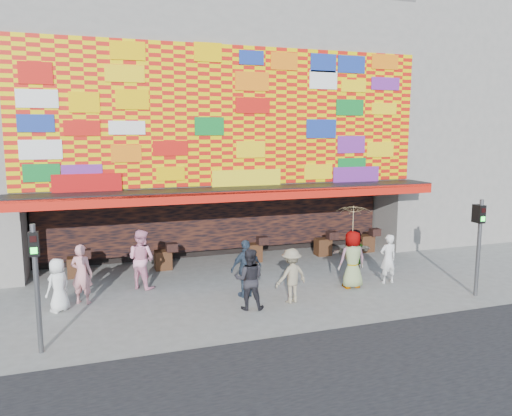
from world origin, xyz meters
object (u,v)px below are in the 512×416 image
object	(u,v)px
signal_left	(36,274)
ped_h	(388,259)
ped_a	(58,285)
parasol	(354,221)
signal_right	(479,237)
ped_g	(352,259)
ped_e	(246,268)
ped_c	(249,279)
ped_d	(291,276)
ped_f	(354,253)
ped_i	(141,259)
ped_b	(82,274)

from	to	relation	value
signal_left	ped_h	world-z (taller)	signal_left
ped_a	parasol	xyz separation A→B (m)	(8.89, -0.75, 1.44)
signal_right	parasol	xyz separation A→B (m)	(-3.23, 1.95, 0.34)
ped_h	signal_right	bearing A→B (deg)	132.51
ped_g	parasol	bearing A→B (deg)	-89.42
ped_a	ped_e	distance (m)	5.41
ped_c	ped_d	world-z (taller)	ped_c
signal_right	ped_f	distance (m)	4.06
ped_c	ped_f	distance (m)	4.80
ped_c	ped_i	world-z (taller)	ped_i
ped_f	ped_i	bearing A→B (deg)	-16.02
signal_right	ped_h	size ratio (longest dim) A/B	1.81
ped_a	parasol	bearing A→B (deg)	131.44
ped_b	ped_d	xyz separation A→B (m)	(5.85, -1.89, -0.08)
ped_f	parasol	world-z (taller)	parasol
signal_right	parasol	bearing A→B (deg)	148.85
ped_i	parasol	xyz separation A→B (m)	(6.45, -2.17, 1.24)
ped_e	ped_d	bearing A→B (deg)	129.19
signal_left	ped_d	xyz separation A→B (m)	(6.76, 1.29, -1.05)
signal_left	ped_i	xyz separation A→B (m)	(2.72, 4.12, -0.90)
signal_right	parasol	size ratio (longest dim) A/B	1.53
parasol	ped_a	bearing A→B (deg)	175.15
signal_right	ped_g	bearing A→B (deg)	148.85
ped_h	ped_i	bearing A→B (deg)	-15.01
ped_c	ped_f	size ratio (longest dim) A/B	1.04
ped_d	parasol	size ratio (longest dim) A/B	0.83
ped_b	ped_g	world-z (taller)	ped_g
ped_b	parasol	bearing A→B (deg)	-162.70
ped_b	ped_g	bearing A→B (deg)	-162.70
signal_left	ped_f	bearing A→B (deg)	16.89
ped_g	parasol	xyz separation A→B (m)	(0.00, 0.00, 1.27)
ped_b	ped_d	distance (m)	6.15
signal_left	ped_f	distance (m)	10.34
ped_a	ped_g	world-z (taller)	ped_g
signal_left	ped_i	world-z (taller)	signal_left
ped_a	ped_f	xyz separation A→B (m)	(9.56, 0.29, 0.08)
ped_d	ped_c	bearing A→B (deg)	-8.82
ped_e	ped_g	bearing A→B (deg)	165.13
ped_i	signal_left	bearing A→B (deg)	101.16
ped_a	ped_d	size ratio (longest dim) A/B	0.94
ped_i	parasol	world-z (taller)	parasol
ped_i	ped_c	bearing A→B (deg)	176.84
parasol	ped_e	bearing A→B (deg)	175.58
parasol	ped_c	bearing A→B (deg)	-168.13
ped_a	ped_h	size ratio (longest dim) A/B	0.92
ped_e	ped_i	world-z (taller)	ped_i
ped_e	ped_i	distance (m)	3.50
ped_e	ped_h	size ratio (longest dim) A/B	1.07
ped_a	ped_g	bearing A→B (deg)	131.44
ped_g	ped_h	world-z (taller)	ped_g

